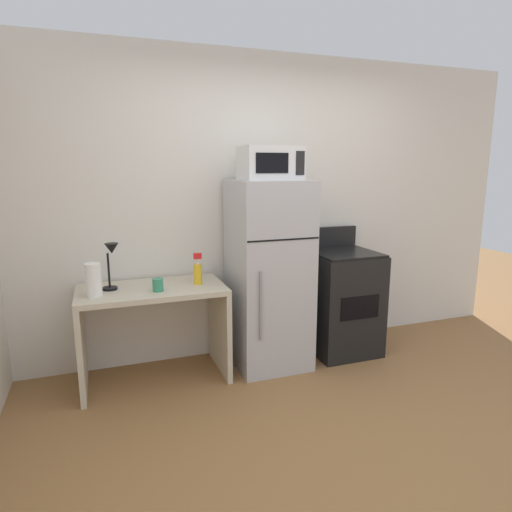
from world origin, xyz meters
TOP-DOWN VIEW (x-y plane):
  - ground_plane at (0.00, 0.00)m, footprint 12.00×12.00m
  - wall_back_white at (0.00, 1.70)m, footprint 5.00×0.10m
  - desk at (-1.08, 1.33)m, footprint 1.10×0.60m
  - desk_lamp at (-1.36, 1.36)m, footprint 0.14×0.12m
  - paper_towel_roll at (-1.49, 1.23)m, footprint 0.11×0.11m
  - spray_bottle at (-0.73, 1.30)m, footprint 0.06×0.06m
  - coffee_mug at (-1.05, 1.21)m, footprint 0.08×0.08m
  - refrigerator at (-0.13, 1.32)m, footprint 0.59×0.65m
  - microwave at (-0.13, 1.29)m, footprint 0.46×0.35m
  - oven_range at (0.58, 1.33)m, footprint 0.57×0.61m

SIDE VIEW (x-z plane):
  - ground_plane at x=0.00m, z-range 0.00..0.00m
  - oven_range at x=0.58m, z-range -0.08..1.02m
  - desk at x=-1.08m, z-range 0.14..0.89m
  - refrigerator at x=-0.13m, z-range 0.00..1.55m
  - coffee_mug at x=-1.05m, z-range 0.75..0.84m
  - spray_bottle at x=-0.73m, z-range 0.72..0.97m
  - paper_towel_roll at x=-1.49m, z-range 0.75..0.99m
  - desk_lamp at x=-1.36m, z-range 0.81..1.17m
  - wall_back_white at x=0.00m, z-range 0.00..2.60m
  - microwave at x=-0.13m, z-range 1.55..1.81m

